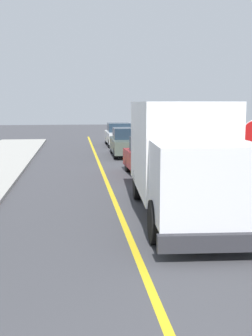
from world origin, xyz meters
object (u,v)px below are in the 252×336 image
Objects in this scene: parked_car_mid at (127,143)px; box_truck at (182,153)px; parked_car_far at (119,135)px; parked_car_near at (151,158)px.

box_truck is at bearing -90.43° from parked_car_mid.
box_truck is at bearing -90.71° from parked_car_far.
parked_car_near is at bearing -88.66° from parked_car_mid.
box_truck is 13.65m from parked_car_mid.
parked_car_mid is 1.01× the size of parked_car_far.
parked_car_far is at bearing 88.67° from parked_car_mid.
parked_car_mid is (0.10, 13.62, -0.97)m from box_truck.
parked_car_near is at bearing -89.88° from parked_car_far.
box_truck reaches higher than parked_car_far.
parked_car_mid is (-0.17, 7.32, 0.00)m from parked_car_near.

